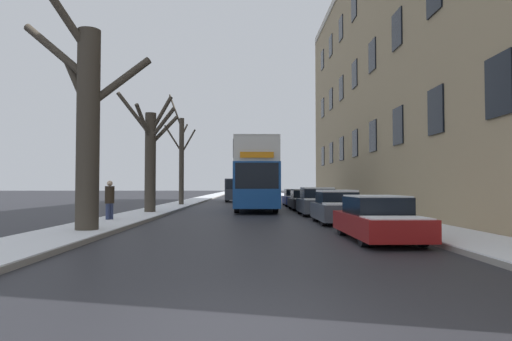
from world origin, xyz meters
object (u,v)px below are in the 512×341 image
(double_decker_bus, at_px, (255,172))
(oncoming_van, at_px, (236,189))
(parked_car_4, at_px, (295,198))
(pedestrian_left_sidewalk, at_px, (110,200))
(bare_tree_left_2, at_px, (181,157))
(parked_car_2, at_px, (318,202))
(bare_tree_left_1, at_px, (151,155))
(parked_car_0, at_px, (377,219))
(parked_car_1, at_px, (337,208))
(parked_car_3, at_px, (304,200))
(bare_tree_left_0, at_px, (87,120))

(double_decker_bus, distance_m, oncoming_van, 16.35)
(parked_car_4, xyz_separation_m, pedestrian_left_sidewalk, (-9.56, -16.83, 0.36))
(bare_tree_left_2, bearing_deg, parked_car_4, 4.31)
(double_decker_bus, bearing_deg, parked_car_2, -59.86)
(bare_tree_left_2, bearing_deg, oncoming_van, 69.67)
(double_decker_bus, bearing_deg, parked_car_4, 61.77)
(bare_tree_left_1, relative_size, parked_car_0, 1.46)
(parked_car_1, bearing_deg, oncoming_van, 100.27)
(parked_car_3, xyz_separation_m, oncoming_van, (-4.94, 15.99, 0.61))
(parked_car_0, bearing_deg, bare_tree_left_1, 127.18)
(bare_tree_left_2, height_order, double_decker_bus, bare_tree_left_2)
(parked_car_3, height_order, oncoming_van, oncoming_van)
(parked_car_0, relative_size, parked_car_3, 1.05)
(parked_car_1, relative_size, parked_car_4, 0.95)
(parked_car_2, xyz_separation_m, parked_car_4, (0.00, 11.68, -0.07))
(bare_tree_left_0, height_order, oncoming_van, bare_tree_left_0)
(parked_car_0, bearing_deg, parked_car_4, 90.00)
(parked_car_0, relative_size, parked_car_1, 1.16)
(parked_car_0, xyz_separation_m, parked_car_3, (-0.00, 17.20, 0.02))
(parked_car_1, bearing_deg, parked_car_0, -90.00)
(parked_car_0, bearing_deg, bare_tree_left_2, 111.79)
(bare_tree_left_1, relative_size, double_decker_bus, 0.59)
(bare_tree_left_2, xyz_separation_m, parked_car_1, (8.94, -16.43, -3.16))
(bare_tree_left_0, relative_size, parked_car_2, 2.02)
(parked_car_2, bearing_deg, parked_car_3, 90.00)
(double_decker_bus, bearing_deg, bare_tree_left_2, 136.49)
(bare_tree_left_0, bearing_deg, oncoming_van, 82.72)
(bare_tree_left_0, distance_m, bare_tree_left_2, 20.67)
(oncoming_van, distance_m, pedestrian_left_sidewalk, 27.37)
(parked_car_0, height_order, parked_car_1, parked_car_1)
(parked_car_1, relative_size, parked_car_3, 0.91)
(bare_tree_left_2, bearing_deg, bare_tree_left_0, -90.04)
(bare_tree_left_1, xyz_separation_m, parked_car_4, (9.08, 11.07, -2.66))
(bare_tree_left_1, height_order, parked_car_2, bare_tree_left_1)
(double_decker_bus, bearing_deg, parked_car_1, -73.54)
(parked_car_1, height_order, pedestrian_left_sidewalk, pedestrian_left_sidewalk)
(bare_tree_left_0, xyz_separation_m, parked_car_4, (8.96, 21.35, -3.09))
(bare_tree_left_1, height_order, parked_car_1, bare_tree_left_1)
(parked_car_2, bearing_deg, bare_tree_left_2, 129.09)
(bare_tree_left_1, xyz_separation_m, parked_car_0, (9.08, -11.98, -2.68))
(parked_car_2, xyz_separation_m, oncoming_van, (-4.94, 21.83, 0.55))
(bare_tree_left_1, bearing_deg, parked_car_4, 50.64)
(parked_car_4, height_order, oncoming_van, oncoming_van)
(parked_car_0, bearing_deg, pedestrian_left_sidewalk, 146.95)
(parked_car_0, xyz_separation_m, parked_car_4, (-0.00, 23.05, 0.02))
(bare_tree_left_2, bearing_deg, pedestrian_left_sidewalk, -92.18)
(oncoming_van, bearing_deg, parked_car_3, -72.85)
(bare_tree_left_1, height_order, oncoming_van, bare_tree_left_1)
(bare_tree_left_0, height_order, parked_car_1, bare_tree_left_0)
(double_decker_bus, relative_size, pedestrian_left_sidewalk, 6.32)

